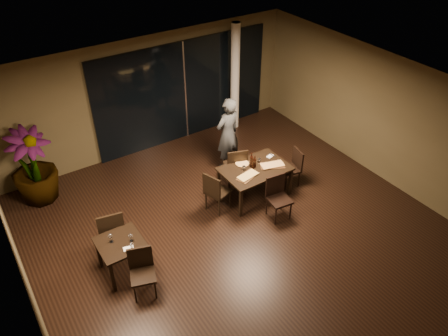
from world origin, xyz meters
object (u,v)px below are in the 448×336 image
(side_table, at_px, (121,247))
(chair_main_left, at_px, (215,190))
(main_table, at_px, (255,171))
(chair_main_near, at_px, (277,195))
(chair_main_right, at_px, (293,166))
(diner, at_px, (228,134))
(bottle_a, at_px, (253,163))
(bottle_c, at_px, (251,160))
(chair_main_far, at_px, (236,165))
(chair_side_far, at_px, (111,230))
(potted_plant, at_px, (33,167))
(chair_side_near, at_px, (142,269))
(bottle_b, at_px, (255,162))

(side_table, distance_m, chair_main_left, 2.42)
(main_table, relative_size, chair_main_near, 1.54)
(chair_main_right, bearing_deg, diner, -137.75)
(bottle_a, bearing_deg, chair_main_left, -179.59)
(bottle_a, relative_size, bottle_c, 0.76)
(diner, xyz_separation_m, bottle_a, (-0.17, -1.26, -0.06))
(chair_main_left, distance_m, diner, 1.76)
(chair_main_far, relative_size, chair_side_far, 0.98)
(diner, distance_m, potted_plant, 4.45)
(chair_side_near, height_order, potted_plant, potted_plant)
(chair_side_far, distance_m, chair_side_near, 1.17)
(chair_side_near, bearing_deg, chair_main_right, 31.02)
(main_table, bearing_deg, chair_main_near, -90.30)
(chair_main_near, xyz_separation_m, chair_main_left, (-1.04, 0.83, 0.01))
(chair_main_right, bearing_deg, bottle_a, -88.80)
(bottle_c, bearing_deg, diner, 82.47)
(chair_side_far, xyz_separation_m, potted_plant, (-0.78, 2.49, 0.30))
(diner, xyz_separation_m, bottle_b, (-0.11, -1.25, -0.05))
(chair_side_near, xyz_separation_m, bottle_a, (3.22, 1.12, 0.36))
(chair_main_left, xyz_separation_m, chair_side_far, (-2.33, 0.05, 0.03))
(bottle_c, bearing_deg, chair_side_far, -179.42)
(bottle_a, bearing_deg, bottle_c, 77.93)
(main_table, xyz_separation_m, bottle_c, (-0.03, 0.11, 0.25))
(potted_plant, xyz_separation_m, bottle_b, (4.16, -2.52, 0.01))
(chair_main_far, distance_m, chair_side_near, 3.52)
(chair_main_near, bearing_deg, diner, 93.56)
(chair_main_right, relative_size, potted_plant, 0.52)
(bottle_a, bearing_deg, chair_main_far, 101.03)
(chair_main_far, bearing_deg, chair_main_left, 48.61)
(chair_main_far, height_order, bottle_b, bottle_b)
(chair_main_right, relative_size, bottle_c, 2.66)
(side_table, bearing_deg, chair_main_right, 4.54)
(main_table, bearing_deg, side_table, -171.63)
(side_table, distance_m, bottle_a, 3.40)
(bottle_a, bearing_deg, main_table, -31.30)
(main_table, height_order, bottle_a, bottle_a)
(chair_main_far, relative_size, potted_plant, 0.58)
(bottle_a, relative_size, bottle_b, 0.90)
(side_table, relative_size, chair_main_left, 0.80)
(chair_main_far, relative_size, bottle_a, 3.89)
(chair_main_left, distance_m, bottle_a, 1.04)
(chair_main_near, distance_m, bottle_b, 0.92)
(chair_main_left, relative_size, bottle_a, 3.75)
(bottle_b, height_order, bottle_c, bottle_c)
(chair_side_near, bearing_deg, chair_main_far, 46.05)
(side_table, xyz_separation_m, chair_main_right, (4.40, 0.35, -0.10))
(side_table, xyz_separation_m, bottle_b, (3.41, 0.54, 0.27))
(chair_main_far, distance_m, chair_side_far, 3.25)
(bottle_b, distance_m, bottle_c, 0.08)
(diner, bearing_deg, chair_main_near, 77.40)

